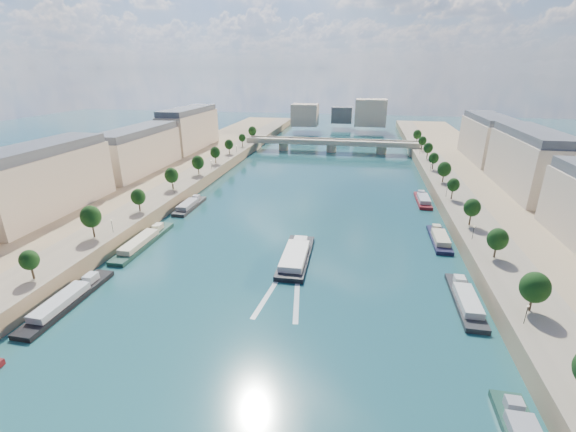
% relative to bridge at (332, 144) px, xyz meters
% --- Properties ---
extents(ground, '(700.00, 700.00, 0.00)m').
position_rel_bridge_xyz_m(ground, '(0.00, -127.34, -5.08)').
color(ground, '#0C2C35').
rests_on(ground, ground).
extents(quay_left, '(44.00, 520.00, 5.00)m').
position_rel_bridge_xyz_m(quay_left, '(-72.00, -127.34, -2.58)').
color(quay_left, '#9E8460').
rests_on(quay_left, ground).
extents(quay_right, '(44.00, 520.00, 5.00)m').
position_rel_bridge_xyz_m(quay_right, '(72.00, -127.34, -2.58)').
color(quay_right, '#9E8460').
rests_on(quay_right, ground).
extents(pave_left, '(14.00, 520.00, 0.10)m').
position_rel_bridge_xyz_m(pave_left, '(-57.00, -127.34, -0.03)').
color(pave_left, gray).
rests_on(pave_left, quay_left).
extents(pave_right, '(14.00, 520.00, 0.10)m').
position_rel_bridge_xyz_m(pave_right, '(57.00, -127.34, -0.03)').
color(pave_right, gray).
rests_on(pave_right, quay_right).
extents(trees_left, '(4.80, 268.80, 8.26)m').
position_rel_bridge_xyz_m(trees_left, '(-55.00, -125.34, 5.39)').
color(trees_left, '#382B1E').
rests_on(trees_left, ground).
extents(trees_right, '(4.80, 268.80, 8.26)m').
position_rel_bridge_xyz_m(trees_right, '(55.00, -117.34, 5.39)').
color(trees_right, '#382B1E').
rests_on(trees_right, ground).
extents(lamps_left, '(0.36, 200.36, 4.28)m').
position_rel_bridge_xyz_m(lamps_left, '(-52.50, -137.34, 2.70)').
color(lamps_left, black).
rests_on(lamps_left, ground).
extents(lamps_right, '(0.36, 200.36, 4.28)m').
position_rel_bridge_xyz_m(lamps_right, '(52.50, -122.34, 2.70)').
color(lamps_right, black).
rests_on(lamps_right, ground).
extents(buildings_left, '(16.00, 226.00, 23.20)m').
position_rel_bridge_xyz_m(buildings_left, '(-85.00, -115.34, 11.37)').
color(buildings_left, beige).
rests_on(buildings_left, ground).
extents(buildings_right, '(16.00, 226.00, 23.20)m').
position_rel_bridge_xyz_m(buildings_right, '(85.00, -115.34, 11.37)').
color(buildings_right, beige).
rests_on(buildings_right, ground).
extents(skyline, '(79.00, 42.00, 22.00)m').
position_rel_bridge_xyz_m(skyline, '(3.19, 92.18, 9.57)').
color(skyline, beige).
rests_on(skyline, ground).
extents(bridge, '(112.00, 12.00, 8.15)m').
position_rel_bridge_xyz_m(bridge, '(0.00, 0.00, 0.00)').
color(bridge, '#C1B79E').
rests_on(bridge, ground).
extents(tour_barge, '(8.21, 27.17, 3.73)m').
position_rel_bridge_xyz_m(tour_barge, '(2.89, -154.69, -4.08)').
color(tour_barge, black).
rests_on(tour_barge, ground).
extents(wake, '(10.76, 25.98, 0.04)m').
position_rel_bridge_xyz_m(wake, '(2.89, -171.30, -5.06)').
color(wake, silver).
rests_on(wake, ground).
extents(moored_barges_left, '(5.00, 150.81, 3.60)m').
position_rel_bridge_xyz_m(moored_barges_left, '(-45.50, -182.71, -4.24)').
color(moored_barges_left, '#161831').
rests_on(moored_barges_left, ground).
extents(moored_barges_right, '(5.00, 130.36, 3.60)m').
position_rel_bridge_xyz_m(moored_barges_right, '(45.50, -149.95, -4.24)').
color(moored_barges_right, '#193F33').
rests_on(moored_barges_right, ground).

